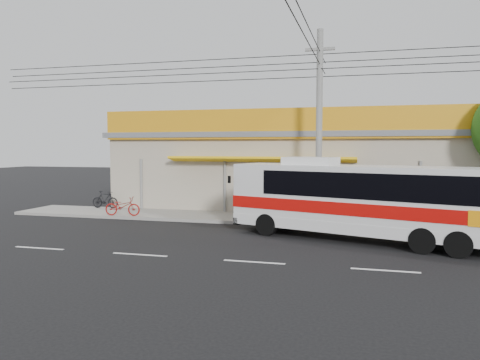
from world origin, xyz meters
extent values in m
plane|color=black|center=(0.00, 0.00, 0.00)|extent=(120.00, 120.00, 0.00)
cube|color=gray|center=(0.00, 6.00, 0.07)|extent=(30.00, 3.20, 0.15)
cube|color=#AB9D8A|center=(0.00, 11.60, 2.10)|extent=(22.00, 8.00, 4.20)
cube|color=#5A5C62|center=(0.00, 11.60, 4.35)|extent=(22.60, 8.60, 0.30)
cube|color=orange|center=(0.00, 7.48, 4.90)|extent=(22.00, 0.24, 1.60)
cube|color=red|center=(-2.00, 7.45, 4.90)|extent=(9.00, 0.10, 1.20)
cube|color=#136D26|center=(6.50, 7.45, 4.90)|extent=(2.40, 0.10, 1.10)
cube|color=red|center=(-9.00, 7.45, 4.90)|extent=(3.00, 0.10, 1.10)
cube|color=#EBB50D|center=(-2.00, 7.30, 3.00)|extent=(10.00, 1.20, 0.37)
cube|color=silver|center=(3.29, 1.84, 1.67)|extent=(10.70, 5.34, 2.55)
cube|color=#BF0B08|center=(3.29, 1.84, 1.36)|extent=(10.75, 5.39, 0.48)
cube|color=black|center=(3.87, 1.65, 2.24)|extent=(9.04, 4.84, 0.97)
cube|color=black|center=(-1.66, 3.44, 2.06)|extent=(0.73, 1.88, 1.32)
cube|color=silver|center=(1.20, 2.52, 3.10)|extent=(2.38, 1.82, 0.32)
cylinder|color=black|center=(-0.53, 2.03, 0.46)|extent=(0.96, 0.55, 0.91)
cylinder|color=black|center=(0.09, 3.92, 0.46)|extent=(0.96, 0.55, 0.91)
cylinder|color=black|center=(6.40, -0.22, 0.46)|extent=(0.96, 0.55, 0.91)
cylinder|color=black|center=(7.02, 1.67, 0.46)|extent=(0.96, 0.55, 0.91)
imported|color=maroon|center=(-8.63, 4.70, 0.63)|extent=(1.91, 0.87, 0.97)
imported|color=black|center=(-11.09, 7.10, 0.65)|extent=(1.65, 0.48, 0.99)
cylinder|color=slate|center=(1.27, 5.30, 4.54)|extent=(0.30, 0.30, 9.08)
cube|color=slate|center=(1.27, 5.30, 8.17)|extent=(1.36, 0.14, 0.14)
camera|label=1|loc=(3.34, -16.79, 3.65)|focal=35.00mm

